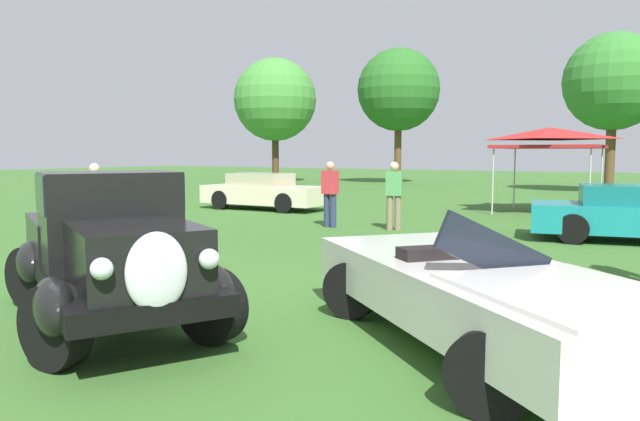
% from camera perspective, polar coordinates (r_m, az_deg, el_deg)
% --- Properties ---
extents(ground_plane, '(120.00, 120.00, 0.00)m').
position_cam_1_polar(ground_plane, '(7.52, -19.53, -9.48)').
color(ground_plane, '#386628').
extents(feature_pickup_truck, '(4.29, 3.25, 1.70)m').
position_cam_1_polar(feature_pickup_truck, '(7.06, -19.39, -3.30)').
color(feature_pickup_truck, black).
rests_on(feature_pickup_truck, ground_plane).
extents(neighbor_convertible, '(4.56, 4.26, 1.40)m').
position_cam_1_polar(neighbor_convertible, '(5.93, 15.41, -7.60)').
color(neighbor_convertible, silver).
rests_on(neighbor_convertible, ground_plane).
extents(show_car_cream, '(4.35, 1.82, 1.22)m').
position_cam_1_polar(show_car_cream, '(20.32, -5.40, 1.80)').
color(show_car_cream, beige).
rests_on(show_car_cream, ground_plane).
extents(show_car_teal, '(4.48, 2.50, 1.22)m').
position_cam_1_polar(show_car_teal, '(14.43, 27.80, -0.32)').
color(show_car_teal, teal).
rests_on(show_car_teal, ground_plane).
extents(spectator_near_truck, '(0.46, 0.36, 1.69)m').
position_cam_1_polar(spectator_near_truck, '(14.83, 7.08, 1.64)').
color(spectator_near_truck, '#7F7056').
rests_on(spectator_near_truck, ground_plane).
extents(spectator_between_cars, '(0.47, 0.41, 1.69)m').
position_cam_1_polar(spectator_between_cars, '(13.71, -20.64, 1.01)').
color(spectator_between_cars, '#283351').
rests_on(spectator_between_cars, ground_plane).
extents(spectator_far_side, '(0.42, 0.27, 1.69)m').
position_cam_1_polar(spectator_far_side, '(15.31, 0.97, 1.80)').
color(spectator_far_side, '#283351').
rests_on(spectator_far_side, ground_plane).
extents(canopy_tent_left_field, '(3.06, 3.06, 2.71)m').
position_cam_1_polar(canopy_tent_left_field, '(20.20, 21.10, 6.61)').
color(canopy_tent_left_field, '#B7B7BC').
rests_on(canopy_tent_left_field, ground_plane).
extents(treeline_far_left, '(5.29, 5.29, 7.96)m').
position_cam_1_polar(treeline_far_left, '(39.06, -4.32, 10.48)').
color(treeline_far_left, '#47331E').
rests_on(treeline_far_left, ground_plane).
extents(treeline_mid_left, '(5.08, 5.08, 8.33)m').
position_cam_1_polar(treeline_mid_left, '(37.84, 7.51, 11.32)').
color(treeline_mid_left, brown).
rests_on(treeline_mid_left, ground_plane).
extents(treeline_center, '(4.56, 4.56, 7.51)m').
position_cam_1_polar(treeline_center, '(31.68, 26.21, 10.94)').
color(treeline_center, brown).
rests_on(treeline_center, ground_plane).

